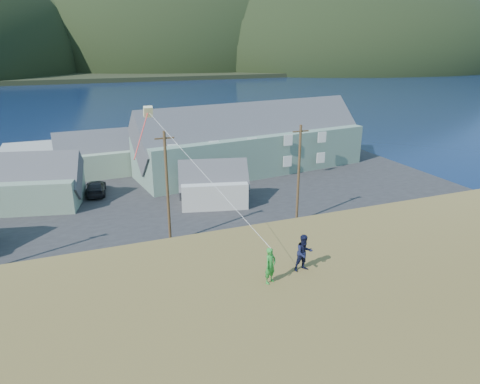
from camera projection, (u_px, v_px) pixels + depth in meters
name	position (u px, v px, depth m)	size (l,w,h in m)	color
ground	(184.00, 249.00, 36.52)	(900.00, 900.00, 0.00)	#0A1638
grass_strip	(190.00, 259.00, 34.74)	(110.00, 8.00, 0.10)	#4C3D19
waterfront_lot	(149.00, 189.00, 51.45)	(72.00, 36.00, 0.12)	#28282B
wharf	(87.00, 148.00, 69.51)	(26.00, 14.00, 0.90)	gray
far_shore	(77.00, 65.00, 326.55)	(900.00, 320.00, 2.00)	black
far_hills	(134.00, 66.00, 293.87)	(760.00, 265.00, 143.00)	black
lodge	(253.00, 140.00, 57.75)	(32.54, 13.03, 11.13)	gray
shed_palegreen_near	(33.00, 183.00, 45.08)	(10.86, 8.10, 7.10)	slate
shed_white	(214.00, 184.00, 46.00)	(8.34, 6.49, 5.89)	silver
shed_palegreen_far	(98.00, 155.00, 56.32)	(10.95, 6.60, 7.18)	gray
utility_poles	(157.00, 192.00, 35.61)	(27.98, 0.24, 9.87)	#47331E
parked_cars	(66.00, 183.00, 51.14)	(21.74, 13.34, 1.54)	slate
kite_flyer_green	(270.00, 266.00, 17.57)	(0.57, 0.38, 1.57)	#268B2F
kite_flyer_navy	(304.00, 253.00, 18.52)	(0.82, 0.64, 1.68)	#131734
kite_rig	(149.00, 117.00, 21.74)	(2.24, 4.34, 9.94)	beige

